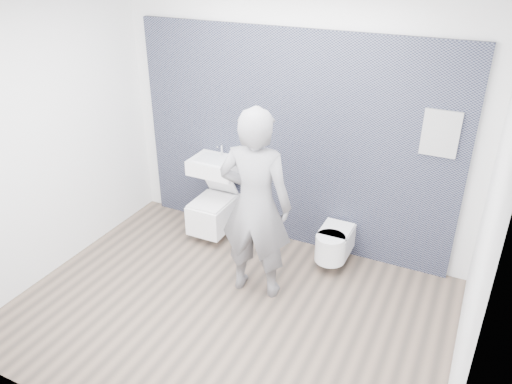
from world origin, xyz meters
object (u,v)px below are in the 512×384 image
at_px(washbasin, 216,166).
at_px(visitor, 255,205).
at_px(toilet_square, 214,212).
at_px(toilet_rounded, 334,243).

xyz_separation_m(washbasin, visitor, (0.89, -0.80, 0.09)).
xyz_separation_m(washbasin, toilet_square, (0.00, -0.09, -0.56)).
height_order(toilet_rounded, visitor, visitor).
xyz_separation_m(toilet_square, toilet_rounded, (1.46, 0.02, -0.03)).
distance_m(toilet_square, toilet_rounded, 1.46).
distance_m(toilet_rounded, visitor, 1.15).
bearing_deg(toilet_square, toilet_rounded, 0.66).
bearing_deg(washbasin, toilet_square, -90.00).
relative_size(toilet_square, toilet_rounded, 1.35).
bearing_deg(washbasin, visitor, -41.86).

